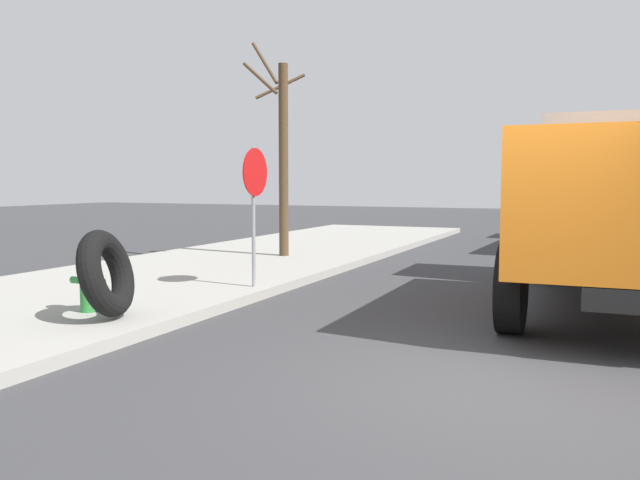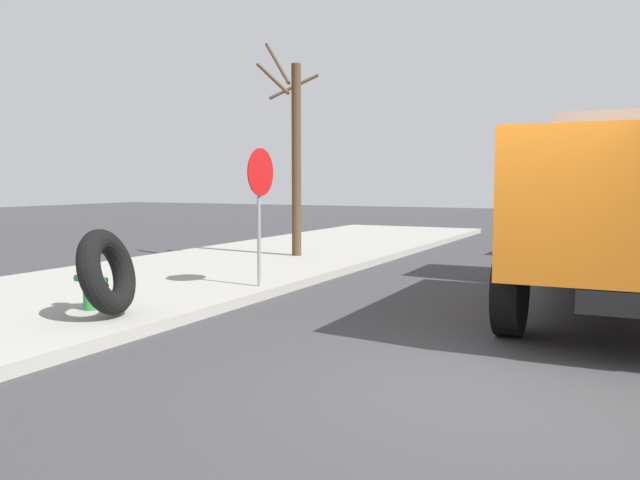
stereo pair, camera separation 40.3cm
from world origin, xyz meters
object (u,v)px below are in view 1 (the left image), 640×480
(stop_sign, at_px, (254,191))
(loose_tire, at_px, (106,273))
(dump_truck_green, at_px, (621,187))
(fire_hydrant, at_px, (88,278))
(dump_truck_gray, at_px, (622,190))
(dump_truck_orange, at_px, (622,197))
(bare_tree, at_px, (282,152))
(dump_truck_yellow, at_px, (579,185))

(stop_sign, bearing_deg, loose_tire, 171.24)
(dump_truck_green, bearing_deg, fire_hydrant, 165.22)
(loose_tire, bearing_deg, dump_truck_gray, -23.34)
(dump_truck_orange, relative_size, dump_truck_gray, 1.00)
(dump_truck_gray, xyz_separation_m, bare_tree, (-6.74, 7.12, 0.89))
(dump_truck_gray, bearing_deg, bare_tree, 133.42)
(dump_truck_orange, height_order, dump_truck_green, same)
(loose_tire, relative_size, bare_tree, 0.23)
(loose_tire, relative_size, dump_truck_yellow, 0.16)
(dump_truck_orange, relative_size, dump_truck_yellow, 1.00)
(loose_tire, distance_m, dump_truck_gray, 15.04)
(fire_hydrant, bearing_deg, dump_truck_yellow, -7.58)
(stop_sign, height_order, dump_truck_green, dump_truck_green)
(dump_truck_green, bearing_deg, dump_truck_gray, 179.22)
(stop_sign, xyz_separation_m, dump_truck_orange, (1.48, -5.33, -0.07))
(fire_hydrant, distance_m, dump_truck_gray, 15.04)
(dump_truck_green, height_order, bare_tree, bare_tree)
(fire_hydrant, height_order, dump_truck_orange, dump_truck_orange)
(loose_tire, xyz_separation_m, bare_tree, (7.05, 1.17, 1.78))
(stop_sign, distance_m, dump_truck_orange, 5.53)
(fire_hydrant, relative_size, loose_tire, 0.75)
(fire_hydrant, bearing_deg, dump_truck_gray, -25.57)
(fire_hydrant, height_order, dump_truck_gray, dump_truck_gray)
(dump_truck_orange, relative_size, bare_tree, 1.47)
(stop_sign, relative_size, bare_tree, 0.46)
(fire_hydrant, bearing_deg, bare_tree, 5.40)
(dump_truck_green, height_order, dump_truck_yellow, same)
(fire_hydrant, relative_size, dump_truck_gray, 0.12)
(dump_truck_green, distance_m, bare_tree, 19.76)
(fire_hydrant, distance_m, stop_sign, 3.03)
(fire_hydrant, distance_m, dump_truck_green, 26.03)
(dump_truck_orange, distance_m, dump_truck_yellow, 30.47)
(loose_tire, height_order, dump_truck_gray, dump_truck_gray)
(stop_sign, bearing_deg, dump_truck_orange, -74.46)
(stop_sign, xyz_separation_m, dump_truck_gray, (10.89, -5.50, -0.07))
(fire_hydrant, height_order, dump_truck_yellow, dump_truck_yellow)
(dump_truck_orange, bearing_deg, fire_hydrant, 123.25)
(dump_truck_yellow, bearing_deg, dump_truck_orange, -176.80)
(dump_truck_gray, bearing_deg, loose_tire, 156.66)
(loose_tire, bearing_deg, dump_truck_green, -13.52)
(dump_truck_yellow, distance_m, bare_tree, 28.26)
(fire_hydrant, height_order, loose_tire, loose_tire)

